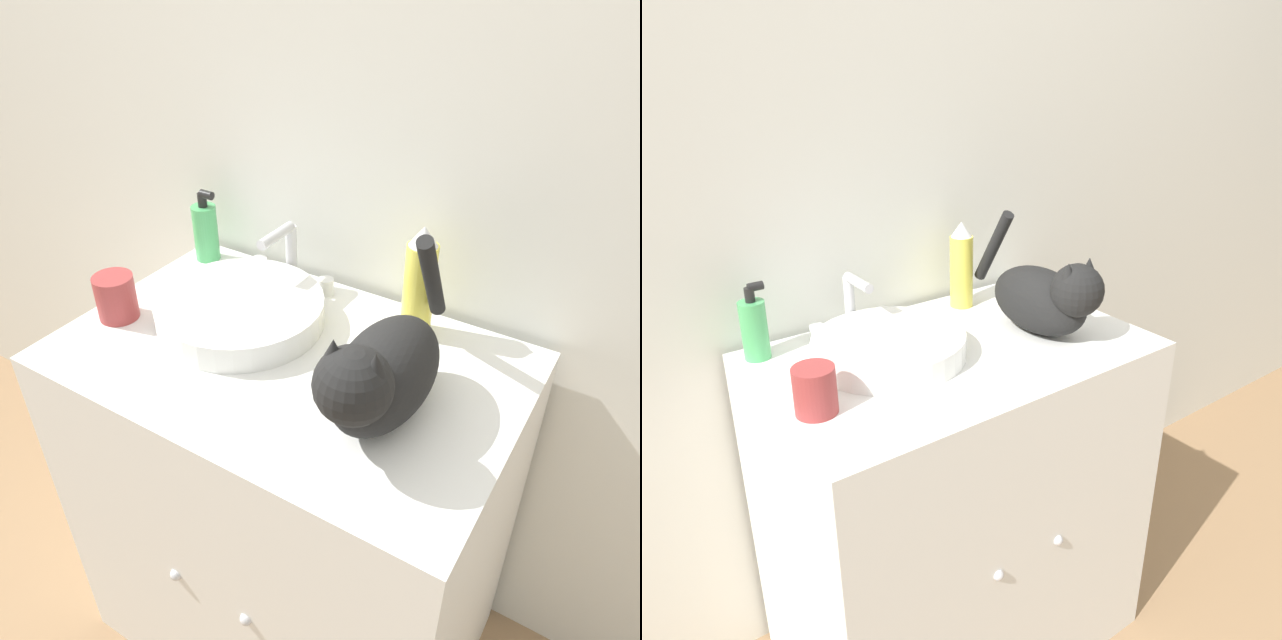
% 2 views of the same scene
% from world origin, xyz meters
% --- Properties ---
extents(wall_back, '(6.00, 0.05, 2.50)m').
position_xyz_m(wall_back, '(0.00, 0.58, 1.25)').
color(wall_back, silver).
rests_on(wall_back, ground_plane).
extents(vanity_cabinet, '(0.83, 0.55, 0.84)m').
position_xyz_m(vanity_cabinet, '(0.00, 0.27, 0.42)').
color(vanity_cabinet, white).
rests_on(vanity_cabinet, ground_plane).
extents(sink_basin, '(0.32, 0.32, 0.05)m').
position_xyz_m(sink_basin, '(-0.13, 0.31, 0.87)').
color(sink_basin, white).
rests_on(sink_basin, vanity_cabinet).
extents(faucet, '(0.20, 0.12, 0.14)m').
position_xyz_m(faucet, '(-0.13, 0.47, 0.90)').
color(faucet, silver).
rests_on(faucet, vanity_cabinet).
extents(cat, '(0.15, 0.39, 0.26)m').
position_xyz_m(cat, '(0.21, 0.21, 0.93)').
color(cat, black).
rests_on(cat, vanity_cabinet).
extents(soap_bottle, '(0.06, 0.05, 0.16)m').
position_xyz_m(soap_bottle, '(-0.36, 0.47, 0.91)').
color(soap_bottle, '#4CB266').
rests_on(soap_bottle, vanity_cabinet).
extents(spray_bottle, '(0.06, 0.06, 0.22)m').
position_xyz_m(spray_bottle, '(0.16, 0.46, 0.95)').
color(spray_bottle, '#EADB4C').
rests_on(spray_bottle, vanity_cabinet).
extents(cup, '(0.08, 0.08, 0.09)m').
position_xyz_m(cup, '(-0.35, 0.20, 0.88)').
color(cup, '#9E3838').
rests_on(cup, vanity_cabinet).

